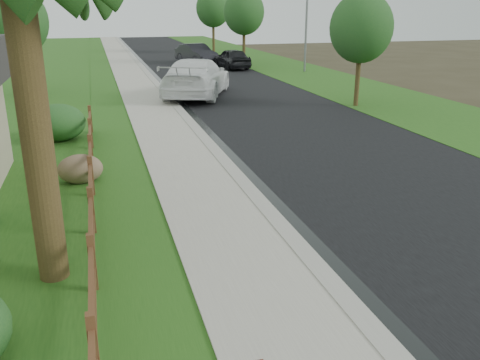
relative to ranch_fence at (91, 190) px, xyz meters
name	(u,v)px	position (x,y,z in m)	size (l,w,h in m)	color
ground	(361,356)	(3.60, -6.40, -0.62)	(120.00, 120.00, 0.00)	#332D1B
road	(198,69)	(8.20, 28.60, -0.61)	(8.00, 90.00, 0.02)	black
curb	(144,70)	(4.00, 28.60, -0.56)	(0.40, 90.00, 0.12)	gray
wet_gutter	(149,70)	(4.35, 28.60, -0.60)	(0.50, 90.00, 0.00)	black
sidewalk	(127,70)	(2.70, 28.60, -0.57)	(2.20, 90.00, 0.10)	#A59D8F
grass_strip	(101,71)	(0.80, 28.60, -0.59)	(1.60, 90.00, 0.06)	#235117
lawn_near	(28,74)	(-4.40, 28.60, -0.60)	(9.00, 90.00, 0.04)	#235117
verge_far	(280,66)	(15.10, 28.60, -0.60)	(6.00, 90.00, 0.04)	#235117
ranch_fence	(91,190)	(0.00, 0.00, 0.00)	(0.12, 16.92, 1.10)	#54321C
white_suv	(196,77)	(5.60, 15.68, 0.42)	(2.85, 7.02, 2.04)	white
dark_car_mid	(232,58)	(10.80, 27.79, 0.18)	(1.83, 4.56, 1.55)	black
dark_car_far	(196,54)	(8.79, 32.01, 0.23)	(1.75, 5.03, 1.66)	black
streetlight	(305,9)	(15.39, 24.28, 3.87)	(1.77, 0.75, 7.92)	gray
boulder	(80,169)	(-0.30, 2.43, -0.21)	(1.23, 0.92, 0.82)	brown
shrub_d	(58,123)	(-1.13, 7.60, 0.05)	(1.97, 1.97, 1.34)	#1A4B21
tree_near_left	(17,21)	(-3.40, 18.41, 3.33)	(3.24, 3.24, 5.74)	#3B2B18
tree_near_right	(361,28)	(12.60, 10.75, 3.10)	(2.98, 2.98, 5.37)	#3B2B18
tree_mid_right	(244,12)	(12.60, 30.58, 3.60)	(3.35, 3.35, 6.08)	#3B2B18
tree_far_right	(213,8)	(12.60, 41.98, 3.87)	(3.48, 3.48, 6.42)	#3B2B18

